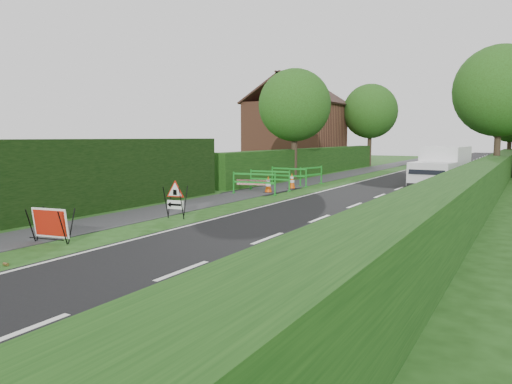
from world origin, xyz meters
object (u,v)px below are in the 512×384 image
at_px(triangle_sign, 174,197).
at_px(hatchback_car, 437,165).
at_px(red_rect_sign, 50,224).
at_px(works_van, 442,168).

height_order(triangle_sign, hatchback_car, hatchback_car).
xyz_separation_m(red_rect_sign, works_van, (6.28, 17.22, 0.62)).
xyz_separation_m(triangle_sign, works_van, (5.92, 12.91, 0.40)).
height_order(works_van, hatchback_car, works_van).
height_order(red_rect_sign, works_van, works_van).
bearing_deg(works_van, hatchback_car, 105.70).
bearing_deg(red_rect_sign, hatchback_car, 73.03).
distance_m(red_rect_sign, triangle_sign, 4.33).
xyz_separation_m(red_rect_sign, triangle_sign, (0.36, 4.31, 0.23)).
distance_m(red_rect_sign, hatchback_car, 29.53).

